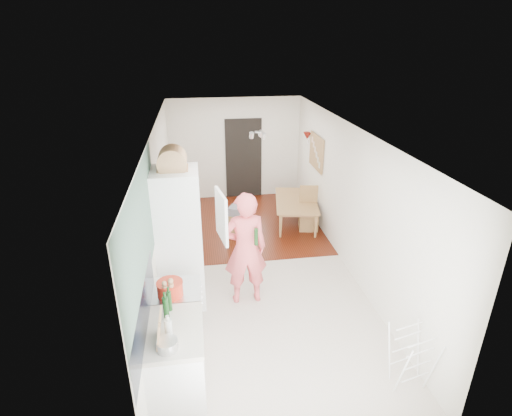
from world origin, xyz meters
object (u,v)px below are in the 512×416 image
object	(u,v)px
dining_chair	(309,209)
drying_rack	(411,359)
stool	(238,224)
person	(245,239)
dining_table	(297,213)

from	to	relation	value
dining_chair	drying_rack	distance (m)	4.21
stool	person	bearing A→B (deg)	-93.29
person	drying_rack	size ratio (longest dim) A/B	2.82
person	dining_chair	xyz separation A→B (m)	(1.64, 2.27, -0.60)
dining_table	drying_rack	distance (m)	4.53
dining_chair	stool	world-z (taller)	dining_chair
dining_chair	drying_rack	world-z (taller)	dining_chair
stool	dining_table	bearing A→B (deg)	14.63
dining_table	drying_rack	bearing A→B (deg)	-167.11
dining_table	person	bearing A→B (deg)	160.51
dining_table	drying_rack	size ratio (longest dim) A/B	1.75
stool	dining_chair	bearing A→B (deg)	1.19
dining_chair	drying_rack	size ratio (longest dim) A/B	1.22
person	dining_table	bearing A→B (deg)	-121.93
person	drying_rack	world-z (taller)	person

